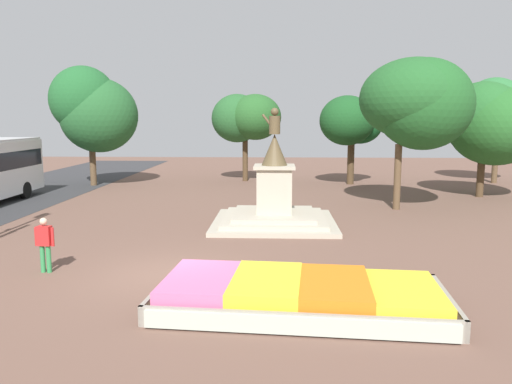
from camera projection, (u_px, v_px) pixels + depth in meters
The scene contains 10 objects.
ground_plane at pixel (169, 275), 13.67m from camera, with size 85.56×85.56×0.00m, color brown.
flower_planter at pixel (297, 295), 11.24m from camera, with size 6.76×3.57×0.68m.
statue_monument at pixel (274, 203), 20.19m from camera, with size 4.90×4.90×4.69m.
pedestrian_near_planter at pixel (45, 241), 13.81m from camera, with size 0.57×0.25×1.55m.
park_tree_far_left at pixel (498, 111), 33.22m from camera, with size 4.51×4.06×7.00m.
park_tree_behind_statue at pixel (490, 123), 26.88m from camera, with size 5.12×5.23×6.26m.
park_tree_far_right at pixel (246, 118), 33.64m from camera, with size 4.73×3.85×5.93m.
park_tree_street_side at pixel (351, 122), 32.19m from camera, with size 4.23×4.34×5.73m.
park_tree_mid_canopy at pixel (418, 101), 23.06m from camera, with size 5.07×5.33×7.08m.
park_tree_distant at pixel (94, 112), 31.59m from camera, with size 5.38×5.22×7.52m.
Camera 1 is at (2.93, -13.09, 4.24)m, focal length 35.00 mm.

